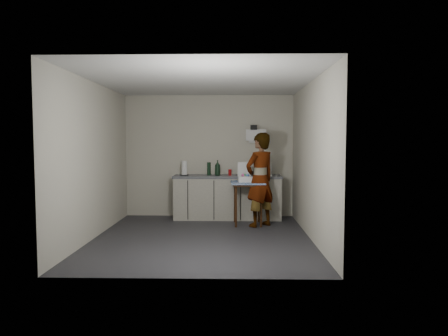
{
  "coord_description": "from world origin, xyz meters",
  "views": [
    {
      "loc": [
        0.51,
        -6.58,
        1.61
      ],
      "look_at": [
        0.36,
        0.45,
        1.14
      ],
      "focal_mm": 32.0,
      "sensor_mm": 36.0,
      "label": 1
    }
  ],
  "objects_px": {
    "soap_bottle": "(218,168)",
    "dish_rack": "(262,173)",
    "side_table": "(248,187)",
    "kitchen_counter": "(227,198)",
    "dark_bottle": "(209,169)",
    "bakery_box": "(245,177)",
    "paper_towel": "(184,169)",
    "soda_can": "(230,172)",
    "standing_man": "(260,180)"
  },
  "relations": [
    {
      "from": "dark_bottle",
      "to": "paper_towel",
      "type": "distance_m",
      "value": 0.51
    },
    {
      "from": "side_table",
      "to": "soap_bottle",
      "type": "bearing_deg",
      "value": 134.96
    },
    {
      "from": "side_table",
      "to": "standing_man",
      "type": "height_order",
      "value": "standing_man"
    },
    {
      "from": "kitchen_counter",
      "to": "paper_towel",
      "type": "distance_m",
      "value": 1.09
    },
    {
      "from": "soap_bottle",
      "to": "dark_bottle",
      "type": "relative_size",
      "value": 1.17
    },
    {
      "from": "dish_rack",
      "to": "soap_bottle",
      "type": "bearing_deg",
      "value": -179.69
    },
    {
      "from": "soap_bottle",
      "to": "dark_bottle",
      "type": "distance_m",
      "value": 0.19
    },
    {
      "from": "kitchen_counter",
      "to": "soda_can",
      "type": "height_order",
      "value": "soda_can"
    },
    {
      "from": "side_table",
      "to": "bakery_box",
      "type": "distance_m",
      "value": 0.2
    },
    {
      "from": "side_table",
      "to": "paper_towel",
      "type": "height_order",
      "value": "paper_towel"
    },
    {
      "from": "soap_bottle",
      "to": "dark_bottle",
      "type": "height_order",
      "value": "soap_bottle"
    },
    {
      "from": "dark_bottle",
      "to": "bakery_box",
      "type": "bearing_deg",
      "value": -38.83
    },
    {
      "from": "side_table",
      "to": "soap_bottle",
      "type": "xyz_separation_m",
      "value": [
        -0.61,
        0.57,
        0.34
      ]
    },
    {
      "from": "kitchen_counter",
      "to": "bakery_box",
      "type": "bearing_deg",
      "value": -59.37
    },
    {
      "from": "side_table",
      "to": "standing_man",
      "type": "xyz_separation_m",
      "value": [
        0.23,
        -0.14,
        0.16
      ]
    },
    {
      "from": "standing_man",
      "to": "soda_can",
      "type": "bearing_deg",
      "value": -90.48
    },
    {
      "from": "soap_bottle",
      "to": "paper_towel",
      "type": "distance_m",
      "value": 0.69
    },
    {
      "from": "soap_bottle",
      "to": "dish_rack",
      "type": "height_order",
      "value": "soap_bottle"
    },
    {
      "from": "dark_bottle",
      "to": "standing_man",
      "type": "bearing_deg",
      "value": -36.75
    },
    {
      "from": "bakery_box",
      "to": "dark_bottle",
      "type": "bearing_deg",
      "value": 137.5
    },
    {
      "from": "paper_towel",
      "to": "bakery_box",
      "type": "height_order",
      "value": "same"
    },
    {
      "from": "side_table",
      "to": "dish_rack",
      "type": "height_order",
      "value": "dish_rack"
    },
    {
      "from": "side_table",
      "to": "standing_man",
      "type": "bearing_deg",
      "value": -33.26
    },
    {
      "from": "soap_bottle",
      "to": "bakery_box",
      "type": "xyz_separation_m",
      "value": [
        0.55,
        -0.54,
        -0.15
      ]
    },
    {
      "from": "kitchen_counter",
      "to": "bakery_box",
      "type": "relative_size",
      "value": 5.95
    },
    {
      "from": "dish_rack",
      "to": "bakery_box",
      "type": "distance_m",
      "value": 0.66
    },
    {
      "from": "kitchen_counter",
      "to": "dish_rack",
      "type": "distance_m",
      "value": 0.9
    },
    {
      "from": "side_table",
      "to": "paper_towel",
      "type": "relative_size",
      "value": 2.78
    },
    {
      "from": "side_table",
      "to": "bakery_box",
      "type": "height_order",
      "value": "bakery_box"
    },
    {
      "from": "soda_can",
      "to": "side_table",
      "type": "bearing_deg",
      "value": -60.19
    },
    {
      "from": "soap_bottle",
      "to": "dish_rack",
      "type": "bearing_deg",
      "value": 0.31
    },
    {
      "from": "soap_bottle",
      "to": "paper_towel",
      "type": "bearing_deg",
      "value": 179.71
    },
    {
      "from": "side_table",
      "to": "dark_bottle",
      "type": "xyz_separation_m",
      "value": [
        -0.79,
        0.62,
        0.32
      ]
    },
    {
      "from": "dish_rack",
      "to": "dark_bottle",
      "type": "bearing_deg",
      "value": 177.67
    },
    {
      "from": "dark_bottle",
      "to": "bakery_box",
      "type": "xyz_separation_m",
      "value": [
        0.73,
        -0.59,
        -0.13
      ]
    },
    {
      "from": "soap_bottle",
      "to": "kitchen_counter",
      "type": "bearing_deg",
      "value": 12.05
    },
    {
      "from": "side_table",
      "to": "soda_can",
      "type": "xyz_separation_m",
      "value": [
        -0.35,
        0.61,
        0.24
      ]
    },
    {
      "from": "soda_can",
      "to": "paper_towel",
      "type": "bearing_deg",
      "value": -177.83
    },
    {
      "from": "soap_bottle",
      "to": "paper_towel",
      "type": "height_order",
      "value": "soap_bottle"
    },
    {
      "from": "paper_towel",
      "to": "dish_rack",
      "type": "relative_size",
      "value": 0.81
    },
    {
      "from": "kitchen_counter",
      "to": "standing_man",
      "type": "height_order",
      "value": "standing_man"
    },
    {
      "from": "soap_bottle",
      "to": "dish_rack",
      "type": "xyz_separation_m",
      "value": [
        0.93,
        0.0,
        -0.1
      ]
    },
    {
      "from": "kitchen_counter",
      "to": "dark_bottle",
      "type": "distance_m",
      "value": 0.73
    },
    {
      "from": "kitchen_counter",
      "to": "dish_rack",
      "type": "bearing_deg",
      "value": -3.08
    },
    {
      "from": "standing_man",
      "to": "side_table",
      "type": "bearing_deg",
      "value": -69.49
    },
    {
      "from": "kitchen_counter",
      "to": "side_table",
      "type": "distance_m",
      "value": 0.79
    },
    {
      "from": "kitchen_counter",
      "to": "soda_can",
      "type": "relative_size",
      "value": 18.12
    },
    {
      "from": "kitchen_counter",
      "to": "paper_towel",
      "type": "height_order",
      "value": "paper_towel"
    },
    {
      "from": "kitchen_counter",
      "to": "bakery_box",
      "type": "height_order",
      "value": "bakery_box"
    },
    {
      "from": "dark_bottle",
      "to": "side_table",
      "type": "bearing_deg",
      "value": -38.16
    }
  ]
}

